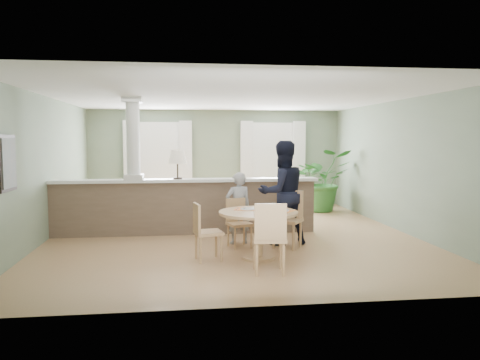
{
  "coord_description": "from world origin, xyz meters",
  "views": [
    {
      "loc": [
        -0.99,
        -9.09,
        1.89
      ],
      "look_at": [
        0.04,
        -1.0,
        1.18
      ],
      "focal_mm": 35.0,
      "sensor_mm": 36.0,
      "label": 1
    }
  ],
  "objects": [
    {
      "name": "chair_far_boy",
      "position": [
        0.01,
        -1.01,
        0.47
      ],
      "size": [
        0.48,
        0.48,
        0.85
      ],
      "rotation": [
        0.0,
        0.0,
        0.3
      ],
      "color": "tan",
      "rests_on": "ground"
    },
    {
      "name": "ground",
      "position": [
        0.0,
        0.0,
        0.0
      ],
      "size": [
        8.0,
        8.0,
        0.0
      ],
      "primitive_type": "plane",
      "color": "tan",
      "rests_on": "ground"
    },
    {
      "name": "chair_far_man",
      "position": [
        0.89,
        -1.14,
        0.55
      ],
      "size": [
        0.62,
        0.62,
        0.99
      ],
      "rotation": [
        0.0,
        0.0,
        -0.59
      ],
      "color": "tan",
      "rests_on": "ground"
    },
    {
      "name": "man_person",
      "position": [
        0.82,
        -0.91,
        0.93
      ],
      "size": [
        1.06,
        0.92,
        1.87
      ],
      "primitive_type": "imported",
      "rotation": [
        0.0,
        0.0,
        3.4
      ],
      "color": "black",
      "rests_on": "ground"
    },
    {
      "name": "chair_near",
      "position": [
        0.23,
        -2.76,
        0.56
      ],
      "size": [
        0.5,
        0.5,
        1.02
      ],
      "rotation": [
        0.0,
        0.0,
        3.05
      ],
      "color": "tan",
      "rests_on": "ground"
    },
    {
      "name": "dining_table",
      "position": [
        0.23,
        -1.87,
        0.6
      ],
      "size": [
        1.25,
        1.25,
        0.86
      ],
      "rotation": [
        0.0,
        0.0,
        -0.31
      ],
      "color": "tan",
      "rests_on": "ground"
    },
    {
      "name": "houseplant",
      "position": [
        2.7,
        2.79,
        0.82
      ],
      "size": [
        1.5,
        1.31,
        1.63
      ],
      "primitive_type": "imported",
      "rotation": [
        0.0,
        0.0,
        0.02
      ],
      "color": "#2C6528",
      "rests_on": "ground"
    },
    {
      "name": "room_shell",
      "position": [
        -0.03,
        0.63,
        1.81
      ],
      "size": [
        7.02,
        8.02,
        2.71
      ],
      "color": "gray",
      "rests_on": "ground"
    },
    {
      "name": "chair_side",
      "position": [
        -0.64,
        -1.9,
        0.5
      ],
      "size": [
        0.48,
        0.48,
        0.9
      ],
      "rotation": [
        0.0,
        0.0,
        1.75
      ],
      "color": "tan",
      "rests_on": "ground"
    },
    {
      "name": "pony_wall",
      "position": [
        -0.99,
        0.2,
        0.71
      ],
      "size": [
        5.32,
        0.38,
        2.7
      ],
      "color": "brown",
      "rests_on": "ground"
    },
    {
      "name": "child_person",
      "position": [
        0.04,
        -0.77,
        0.65
      ],
      "size": [
        0.53,
        0.41,
        1.3
      ],
      "primitive_type": "imported",
      "rotation": [
        0.0,
        0.0,
        3.36
      ],
      "color": "gray",
      "rests_on": "ground"
    },
    {
      "name": "sofa",
      "position": [
        -0.88,
        1.66,
        0.47
      ],
      "size": [
        3.45,
        2.21,
        0.94
      ],
      "primitive_type": "imported",
      "rotation": [
        0.0,
        0.0,
        -0.32
      ],
      "color": "#968152",
      "rests_on": "ground"
    }
  ]
}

